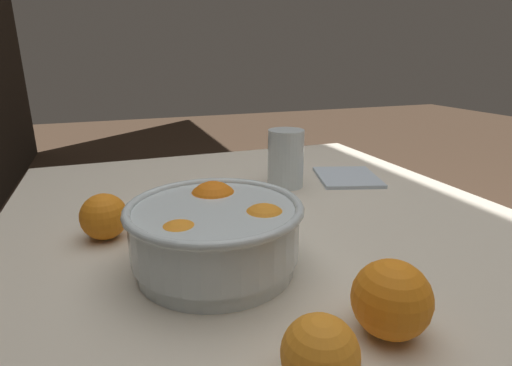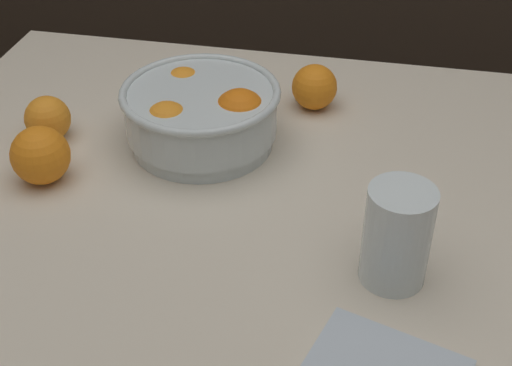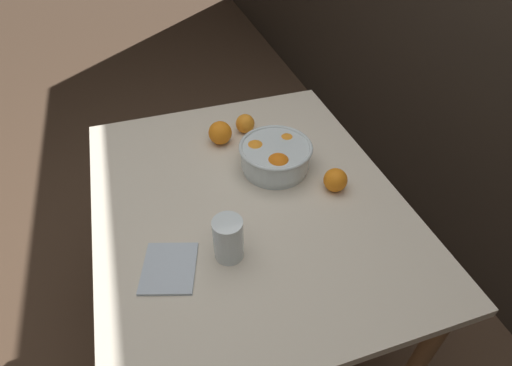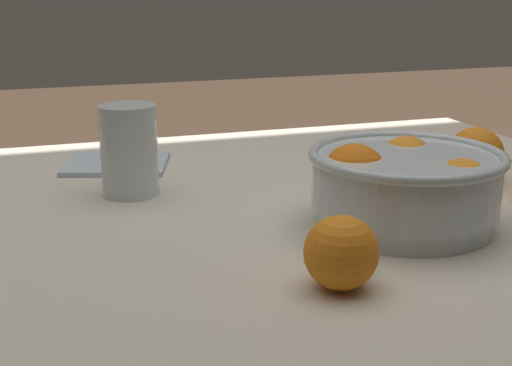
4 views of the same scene
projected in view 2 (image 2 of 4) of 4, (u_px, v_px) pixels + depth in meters
dining_table at (253, 247)px, 1.01m from camera, size 1.08×0.90×0.70m
fruit_bowl at (201, 114)px, 1.04m from camera, size 0.23×0.23×0.10m
juice_glass at (396, 239)px, 0.81m from camera, size 0.08×0.08×0.12m
orange_loose_near_bowl at (314, 87)px, 1.14m from camera, size 0.07×0.07×0.07m
orange_loose_front at (48, 119)px, 1.07m from camera, size 0.07×0.07×0.07m
orange_loose_aside at (40, 155)px, 0.98m from camera, size 0.08×0.08×0.08m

